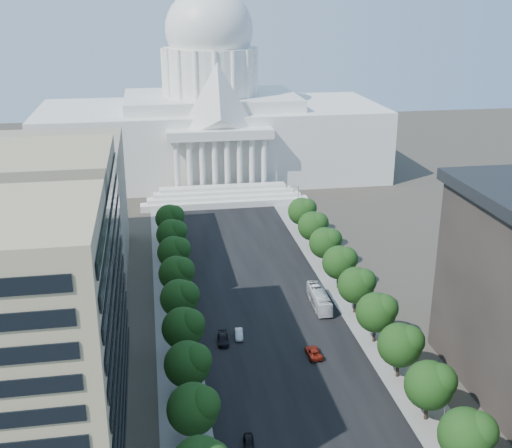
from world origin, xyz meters
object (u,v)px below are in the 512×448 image
car_dark_a (249,442)px  car_red (313,352)px  car_silver (239,334)px  car_dark_b (223,339)px  city_bus (319,299)px

car_dark_a → car_red: size_ratio=0.73×
car_silver → car_red: (12.49, -8.90, 0.03)m
car_dark_b → city_bus: 24.86m
car_red → city_bus: bearing=-109.4°
car_dark_a → car_silver: car_silver is taller
car_dark_a → car_dark_b: size_ratio=0.76×
car_red → car_dark_b: car_dark_b is taller
car_dark_a → car_red: 27.33m
car_dark_a → car_silver: size_ratio=0.90×
car_silver → city_bus: city_bus is taller
car_dark_b → car_silver: bearing=28.6°
city_bus → car_silver: bearing=-149.4°
car_silver → car_red: 15.34m
car_red → car_dark_a: bearing=53.7°
car_dark_a → car_red: bearing=60.8°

